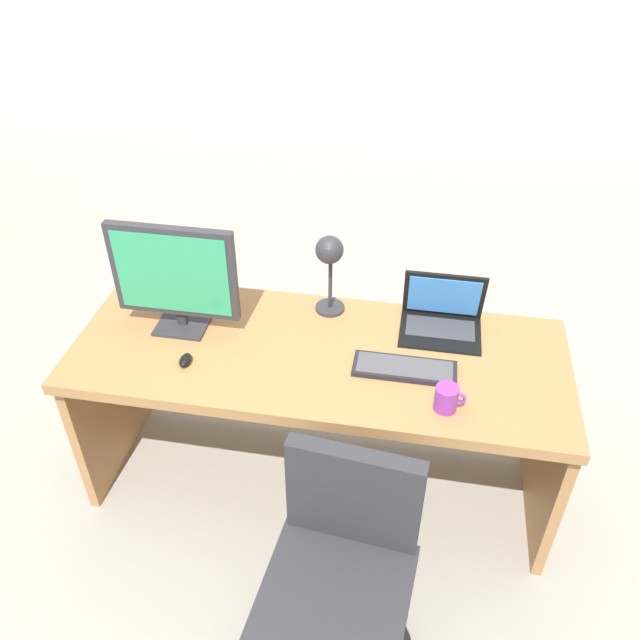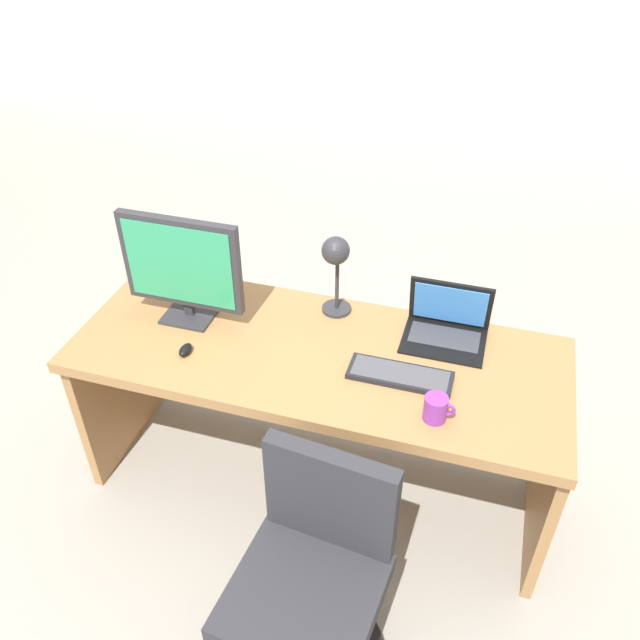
# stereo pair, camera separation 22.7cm
# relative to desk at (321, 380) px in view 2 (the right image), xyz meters

# --- Properties ---
(ground) EXTENTS (12.00, 12.00, 0.00)m
(ground) POSITION_rel_desk_xyz_m (0.00, 1.46, -0.56)
(ground) COLOR gray
(desk) EXTENTS (1.88, 0.72, 0.75)m
(desk) POSITION_rel_desk_xyz_m (0.00, 0.00, 0.00)
(desk) COLOR #9E7042
(desk) RESTS_ON ground
(monitor) EXTENTS (0.48, 0.16, 0.45)m
(monitor) POSITION_rel_desk_xyz_m (-0.56, 0.01, 0.44)
(monitor) COLOR #2D2D33
(monitor) RESTS_ON desk
(laptop) EXTENTS (0.32, 0.24, 0.23)m
(laptop) POSITION_rel_desk_xyz_m (0.45, 0.20, 0.26)
(laptop) COLOR black
(laptop) RESTS_ON desk
(keyboard) EXTENTS (0.38, 0.13, 0.02)m
(keyboard) POSITION_rel_desk_xyz_m (0.33, -0.10, 0.20)
(keyboard) COLOR black
(keyboard) RESTS_ON desk
(mouse) EXTENTS (0.04, 0.07, 0.03)m
(mouse) POSITION_rel_desk_xyz_m (-0.47, -0.20, 0.21)
(mouse) COLOR black
(mouse) RESTS_ON desk
(desk_lamp) EXTENTS (0.12, 0.14, 0.36)m
(desk_lamp) POSITION_rel_desk_xyz_m (0.00, 0.20, 0.45)
(desk_lamp) COLOR #2D2D33
(desk_lamp) RESTS_ON desk
(coffee_mug) EXTENTS (0.11, 0.08, 0.09)m
(coffee_mug) POSITION_rel_desk_xyz_m (0.48, -0.27, 0.24)
(coffee_mug) COLOR purple
(coffee_mug) RESTS_ON desk
(office_chair) EXTENTS (0.56, 0.56, 0.84)m
(office_chair) POSITION_rel_desk_xyz_m (0.20, -0.76, -0.21)
(office_chair) COLOR black
(office_chair) RESTS_ON ground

